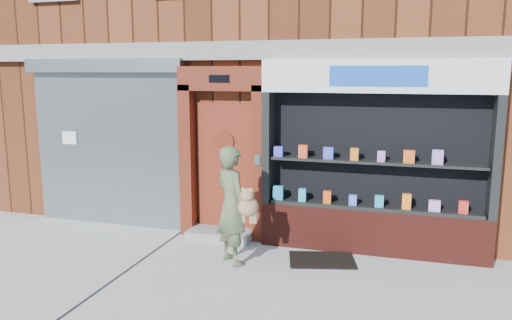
% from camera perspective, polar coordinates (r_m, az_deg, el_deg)
% --- Properties ---
extents(ground, '(80.00, 80.00, 0.00)m').
position_cam_1_polar(ground, '(6.92, -3.15, -13.95)').
color(ground, '#9E9E99').
rests_on(ground, ground).
extents(building, '(12.00, 8.16, 8.00)m').
position_cam_1_polar(building, '(12.18, 6.60, 15.61)').
color(building, '#4F2212').
rests_on(building, ground).
extents(shutter_bay, '(3.10, 0.30, 3.04)m').
position_cam_1_polar(shutter_bay, '(9.47, -16.54, 3.02)').
color(shutter_bay, gray).
rests_on(shutter_bay, ground).
extents(red_door_bay, '(1.52, 0.58, 2.90)m').
position_cam_1_polar(red_door_bay, '(8.43, -3.77, 0.80)').
color(red_door_bay, '#4C180D').
rests_on(red_door_bay, ground).
extents(pharmacy_bay, '(3.50, 0.41, 3.00)m').
position_cam_1_polar(pharmacy_bay, '(7.89, 13.36, -0.72)').
color(pharmacy_bay, '#541A13').
rests_on(pharmacy_bay, ground).
extents(woman, '(0.81, 0.73, 1.76)m').
position_cam_1_polar(woman, '(7.34, -2.65, -5.19)').
color(woman, '#555F3E').
rests_on(woman, ground).
extents(doormat, '(1.11, 0.90, 0.02)m').
position_cam_1_polar(doormat, '(7.74, 7.53, -11.25)').
color(doormat, black).
rests_on(doormat, ground).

